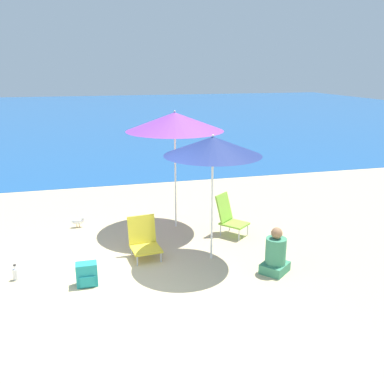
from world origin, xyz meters
name	(u,v)px	position (x,y,z in m)	size (l,w,h in m)	color
ground_plane	(108,304)	(0.00, 0.00, 0.00)	(60.00, 60.00, 0.00)	#D1BA89
sea_water	(82,114)	(0.00, 26.40, 0.00)	(60.00, 40.00, 0.01)	#1E5699
beach_umbrella_purple	(175,122)	(1.63, 2.79, 2.23)	(1.98, 1.98, 2.46)	white
beach_umbrella_navy	(213,146)	(1.90, 1.08, 2.02)	(1.65, 1.65, 2.22)	white
beach_chair_yellow	(144,239)	(0.75, 1.48, 0.33)	(0.56, 0.63, 0.72)	silver
beach_chair_lime	(229,216)	(2.58, 2.08, 0.40)	(0.70, 0.72, 0.83)	silver
person_seated_near	(275,255)	(2.76, 0.31, 0.31)	(0.58, 0.57, 0.79)	#3F8C66
backpack_teal	(87,274)	(-0.27, 0.64, 0.18)	(0.33, 0.24, 0.37)	teal
water_bottle	(16,274)	(-1.37, 1.10, 0.11)	(0.09, 0.09, 0.27)	silver
seagull	(78,221)	(-0.39, 3.27, 0.14)	(0.27, 0.11, 0.23)	gold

